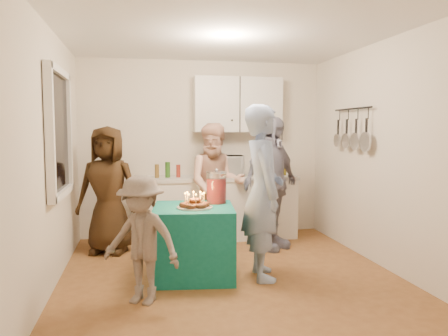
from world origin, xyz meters
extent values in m
plane|color=brown|center=(0.00, 0.00, 0.00)|extent=(4.00, 4.00, 0.00)
plane|color=white|center=(0.00, 0.00, 2.60)|extent=(4.00, 4.00, 0.00)
plane|color=silver|center=(0.00, 2.00, 1.30)|extent=(3.60, 3.60, 0.00)
plane|color=silver|center=(-1.80, 0.00, 1.30)|extent=(4.00, 4.00, 0.00)
plane|color=silver|center=(1.80, 0.00, 1.30)|extent=(4.00, 4.00, 0.00)
cube|color=black|center=(-1.77, 0.30, 1.55)|extent=(0.04, 1.00, 1.20)
cube|color=white|center=(0.20, 1.70, 0.43)|extent=(2.20, 0.58, 0.86)
cube|color=beige|center=(0.20, 1.70, 0.89)|extent=(2.24, 0.62, 0.05)
cube|color=white|center=(0.50, 1.85, 1.95)|extent=(1.30, 0.30, 0.80)
cube|color=black|center=(1.72, 0.70, 1.60)|extent=(0.12, 1.00, 0.60)
imported|color=white|center=(0.27, 1.70, 1.06)|extent=(0.59, 0.44, 0.30)
cube|color=#106A60|center=(-0.38, 0.12, 0.38)|extent=(0.95, 0.95, 0.76)
cylinder|color=red|center=(-0.10, 0.29, 0.93)|extent=(0.22, 0.22, 0.34)
imported|color=#96AEDB|center=(0.34, -0.07, 0.92)|extent=(0.49, 0.70, 1.85)
imported|color=#4F3216|center=(-1.34, 1.24, 0.82)|extent=(0.91, 0.73, 1.63)
imported|color=tan|center=(0.09, 1.35, 0.84)|extent=(0.89, 0.74, 1.67)
imported|color=#101037|center=(0.76, 1.00, 0.88)|extent=(1.09, 0.95, 1.76)
imported|color=#63574F|center=(-0.94, -0.54, 0.59)|extent=(0.88, 0.77, 1.17)
camera|label=1|loc=(-0.95, -4.49, 1.58)|focal=35.00mm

